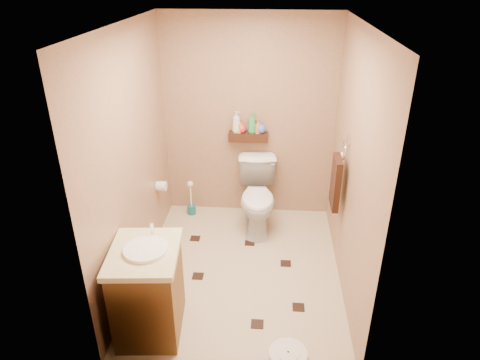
{
  "coord_description": "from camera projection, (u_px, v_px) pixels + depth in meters",
  "views": [
    {
      "loc": [
        0.27,
        -3.51,
        2.8
      ],
      "look_at": [
        -0.02,
        0.25,
        0.91
      ],
      "focal_mm": 32.0,
      "sensor_mm": 36.0,
      "label": 1
    }
  ],
  "objects": [
    {
      "name": "floor_accents",
      "position": [
        246.0,
        272.0,
        4.37
      ],
      "size": [
        1.25,
        1.37,
        0.01
      ],
      "color": "black",
      "rests_on": "ground"
    },
    {
      "name": "towel_ring",
      "position": [
        336.0,
        180.0,
        4.14
      ],
      "size": [
        0.12,
        0.3,
        0.76
      ],
      "color": "silver",
      "rests_on": "wall_right"
    },
    {
      "name": "bottle_d",
      "position": [
        252.0,
        123.0,
        4.91
      ],
      "size": [
        0.13,
        0.13,
        0.24
      ],
      "primitive_type": "imported",
      "rotation": [
        0.0,
        0.0,
        2.08
      ],
      "color": "green",
      "rests_on": "wall_shelf"
    },
    {
      "name": "bottle_b",
      "position": [
        239.0,
        126.0,
        4.94
      ],
      "size": [
        0.1,
        0.1,
        0.16
      ],
      "primitive_type": "imported",
      "rotation": [
        0.0,
        0.0,
        2.51
      ],
      "color": "gold",
      "rests_on": "wall_shelf"
    },
    {
      "name": "ceiling",
      "position": [
        241.0,
        24.0,
        3.33
      ],
      "size": [
        2.0,
        2.5,
        0.02
      ],
      "primitive_type": "cube",
      "color": "silver",
      "rests_on": "wall_back"
    },
    {
      "name": "vanity",
      "position": [
        148.0,
        289.0,
        3.53
      ],
      "size": [
        0.6,
        0.7,
        0.93
      ],
      "rotation": [
        0.0,
        0.0,
        0.09
      ],
      "color": "brown",
      "rests_on": "ground"
    },
    {
      "name": "bottle_c",
      "position": [
        242.0,
        127.0,
        4.94
      ],
      "size": [
        0.15,
        0.15,
        0.13
      ],
      "primitive_type": "imported",
      "rotation": [
        0.0,
        0.0,
        0.74
      ],
      "color": "red",
      "rests_on": "wall_shelf"
    },
    {
      "name": "toilet",
      "position": [
        258.0,
        197.0,
        4.96
      ],
      "size": [
        0.52,
        0.83,
        0.81
      ],
      "primitive_type": "imported",
      "rotation": [
        0.0,
        0.0,
        0.08
      ],
      "color": "white",
      "rests_on": "ground"
    },
    {
      "name": "bottle_a",
      "position": [
        236.0,
        122.0,
        4.92
      ],
      "size": [
        0.13,
        0.13,
        0.25
      ],
      "primitive_type": "imported",
      "rotation": [
        0.0,
        0.0,
        1.05
      ],
      "color": "silver",
      "rests_on": "wall_shelf"
    },
    {
      "name": "ground",
      "position": [
        240.0,
        270.0,
        4.41
      ],
      "size": [
        2.5,
        2.5,
        0.0
      ],
      "primitive_type": "plane",
      "color": "tan",
      "rests_on": "ground"
    },
    {
      "name": "wall_back",
      "position": [
        249.0,
        120.0,
        4.98
      ],
      "size": [
        2.0,
        0.04,
        2.4
      ],
      "primitive_type": "cube",
      "color": "#A3795D",
      "rests_on": "ground"
    },
    {
      "name": "bottle_e",
      "position": [
        258.0,
        126.0,
        4.92
      ],
      "size": [
        0.09,
        0.09,
        0.16
      ],
      "primitive_type": "imported",
      "rotation": [
        0.0,
        0.0,
        3.42
      ],
      "color": "#C57741",
      "rests_on": "wall_shelf"
    },
    {
      "name": "toilet_brush",
      "position": [
        191.0,
        202.0,
        5.34
      ],
      "size": [
        0.1,
        0.1,
        0.46
      ],
      "color": "#196365",
      "rests_on": "ground"
    },
    {
      "name": "bathroom_scale",
      "position": [
        288.0,
        355.0,
        3.41
      ],
      "size": [
        0.32,
        0.32,
        0.06
      ],
      "rotation": [
        0.0,
        0.0,
        0.03
      ],
      "color": "white",
      "rests_on": "ground"
    },
    {
      "name": "toilet_paper",
      "position": [
        161.0,
        186.0,
        4.78
      ],
      "size": [
        0.12,
        0.11,
        0.12
      ],
      "color": "white",
      "rests_on": "wall_left"
    },
    {
      "name": "wall_left",
      "position": [
        132.0,
        160.0,
        3.94
      ],
      "size": [
        0.04,
        2.5,
        2.4
      ],
      "primitive_type": "cube",
      "color": "#A3795D",
      "rests_on": "ground"
    },
    {
      "name": "wall_shelf",
      "position": [
        248.0,
        137.0,
        4.99
      ],
      "size": [
        0.46,
        0.14,
        0.1
      ],
      "primitive_type": "cube",
      "color": "#3A200F",
      "rests_on": "wall_back"
    },
    {
      "name": "wall_front",
      "position": [
        225.0,
        244.0,
        2.75
      ],
      "size": [
        2.0,
        0.04,
        2.4
      ],
      "primitive_type": "cube",
      "color": "#A3795D",
      "rests_on": "ground"
    },
    {
      "name": "wall_right",
      "position": [
        353.0,
        168.0,
        3.8
      ],
      "size": [
        0.04,
        2.5,
        2.4
      ],
      "primitive_type": "cube",
      "color": "#A3795D",
      "rests_on": "ground"
    },
    {
      "name": "bottle_f",
      "position": [
        261.0,
        127.0,
        4.93
      ],
      "size": [
        0.15,
        0.15,
        0.14
      ],
      "primitive_type": "imported",
      "rotation": [
        0.0,
        0.0,
        0.65
      ],
      "color": "#4566AE",
      "rests_on": "wall_shelf"
    }
  ]
}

